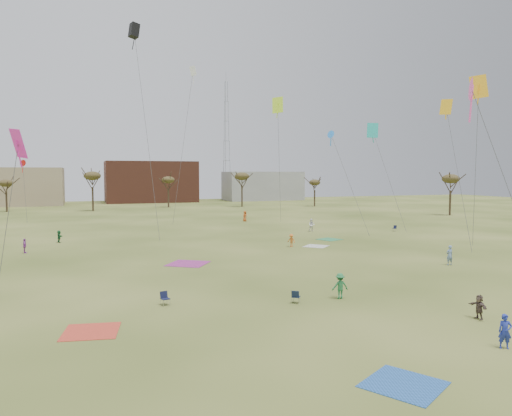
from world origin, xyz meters
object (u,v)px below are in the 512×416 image
object	(u,v)px
flyer_near_right	(505,331)
radio_tower	(226,140)
flyer_near_center	(340,286)
camp_chair_right	(394,230)
camp_chair_center	(296,299)
camp_chair_left	(165,301)

from	to	relation	value
flyer_near_right	radio_tower	distance (m)	137.91
flyer_near_center	camp_chair_right	bearing A→B (deg)	-123.41
camp_chair_center	radio_tower	world-z (taller)	radio_tower
camp_chair_center	camp_chair_left	bearing A→B (deg)	20.48
flyer_near_center	radio_tower	size ratio (longest dim) A/B	0.04
camp_chair_center	camp_chair_right	distance (m)	43.14
flyer_near_center	camp_chair_right	world-z (taller)	flyer_near_center
flyer_near_center	flyer_near_right	bearing A→B (deg)	111.75
flyer_near_center	radio_tower	xyz separation A→B (m)	(27.71, 123.49, 18.34)
flyer_near_right	radio_tower	world-z (taller)	radio_tower
flyer_near_center	camp_chair_left	bearing A→B (deg)	-4.49
camp_chair_center	radio_tower	size ratio (longest dim) A/B	0.02
camp_chair_right	camp_chair_center	bearing A→B (deg)	-66.78
camp_chair_center	camp_chair_right	size ratio (longest dim) A/B	1.00
flyer_near_center	camp_chair_center	world-z (taller)	flyer_near_center
flyer_near_center	camp_chair_left	xyz separation A→B (m)	(-11.39, 2.33, -0.61)
flyer_near_right	camp_chair_center	size ratio (longest dim) A/B	1.94
flyer_near_right	camp_chair_center	bearing A→B (deg)	150.12
flyer_near_center	radio_tower	bearing A→B (deg)	-95.57
camp_chair_left	camp_chair_right	size ratio (longest dim) A/B	1.00
camp_chair_right	flyer_near_right	bearing A→B (deg)	-52.45
camp_chair_center	radio_tower	distance (m)	128.75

